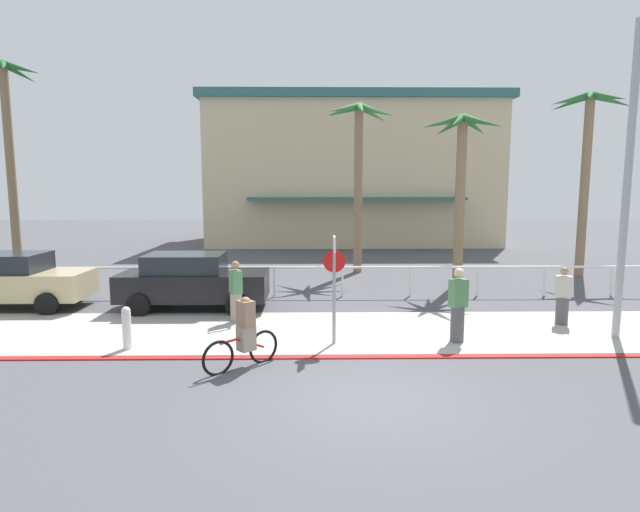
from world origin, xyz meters
name	(u,v)px	position (x,y,z in m)	size (l,w,h in m)	color
ground_plane	(340,288)	(0.00, 10.00, 0.00)	(80.00, 80.00, 0.00)	#4C4C51
sidewalk_strip	(352,331)	(0.00, 4.20, 0.01)	(44.00, 4.00, 0.02)	#ADAAA0
curb_paint	(359,357)	(0.00, 2.20, 0.01)	(44.00, 0.24, 0.03)	maroon
building_backdrop	(350,172)	(1.56, 26.69, 4.67)	(18.65, 10.79, 9.31)	beige
rail_fence	(342,272)	(0.00, 8.50, 0.84)	(27.57, 0.08, 1.04)	white
stop_sign_bike_lane	(334,274)	(-0.51, 3.16, 1.68)	(0.52, 0.56, 2.56)	gray
bollard_0	(127,327)	(-5.24, 2.84, 0.52)	(0.20, 0.20, 1.00)	white
streetlight_curb	(635,161)	(6.46, 3.37, 4.28)	(0.24, 2.54, 7.50)	#9EA0A5
palm_tree_0	(8,126)	(-13.80, 13.80, 6.21)	(2.93, 2.73, 8.90)	#756047
palm_tree_1	(358,144)	(0.93, 13.50, 5.49)	(3.01, 3.37, 7.18)	#846B4C
palm_tree_2	(462,153)	(4.38, 10.19, 4.88)	(2.74, 3.42, 6.29)	#846B4C
palm_tree_3	(587,144)	(10.06, 12.40, 5.41)	(3.37, 2.99, 7.46)	#846B4C
car_tan_0	(12,280)	(-10.16, 6.99, 0.87)	(4.40, 2.02, 1.69)	tan
car_black_1	(192,281)	(-4.65, 6.79, 0.87)	(4.40, 2.02, 1.69)	black
cyclist_red_0	(244,334)	(-2.41, 1.63, 0.69)	(1.41, 1.24, 1.50)	black
pedestrian_0	(563,299)	(5.69, 4.81, 0.72)	(0.47, 0.42, 1.57)	#4C4C51
pedestrian_1	(236,294)	(-3.10, 5.20, 0.79)	(0.43, 0.47, 1.70)	gray
pedestrian_2	(458,308)	(2.43, 3.27, 0.84)	(0.47, 0.42, 1.80)	#4C4C51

